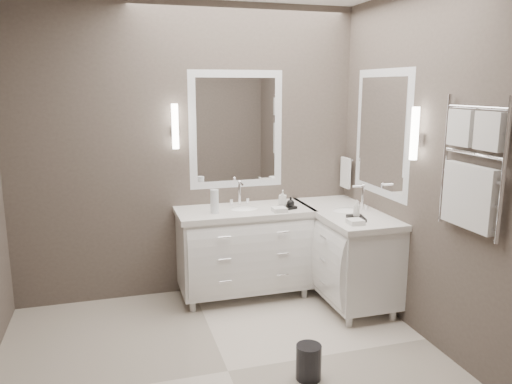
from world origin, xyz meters
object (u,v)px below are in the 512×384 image
object	(u,v)px
vanity_back	(244,246)
towel_ladder	(471,174)
waste_bin	(309,362)
vanity_right	(345,249)

from	to	relation	value
vanity_back	towel_ladder	distance (m)	2.16
vanity_back	towel_ladder	size ratio (longest dim) A/B	1.38
towel_ladder	waste_bin	world-z (taller)	towel_ladder
vanity_right	waste_bin	distance (m)	1.45
vanity_back	vanity_right	xyz separation A→B (m)	(0.88, -0.33, 0.00)
waste_bin	vanity_back	bearing A→B (deg)	92.19
vanity_back	vanity_right	distance (m)	0.93
vanity_back	towel_ladder	bearing A→B (deg)	-55.90
vanity_back	vanity_right	bearing A→B (deg)	-20.38
vanity_back	waste_bin	world-z (taller)	vanity_back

